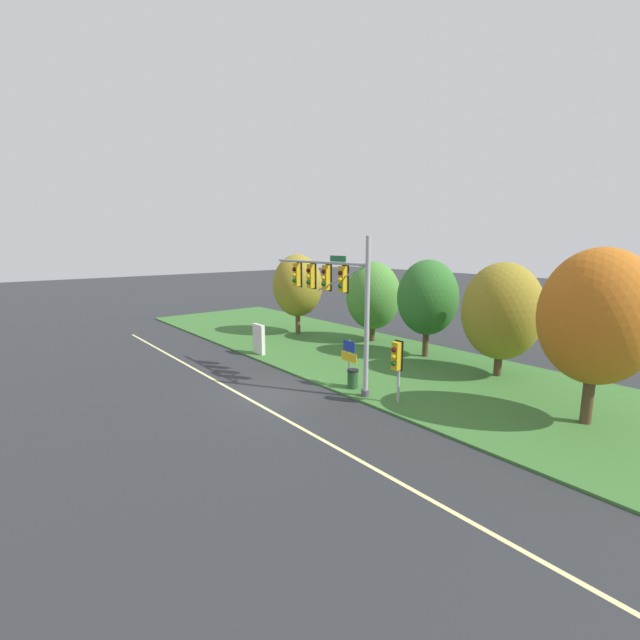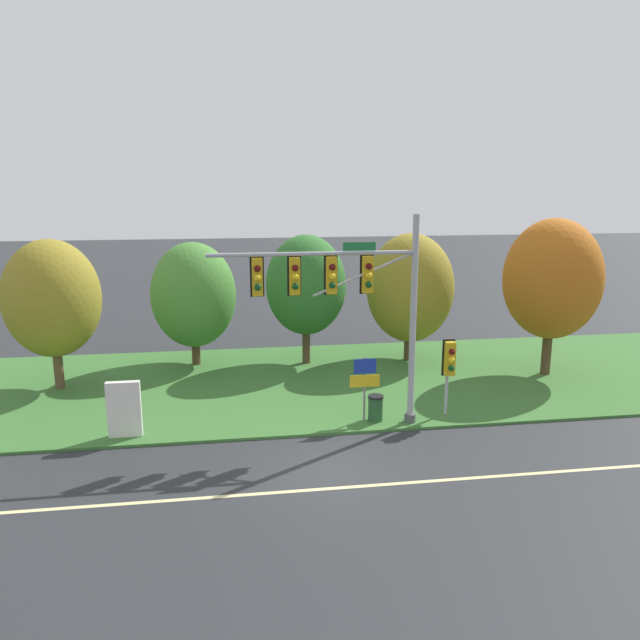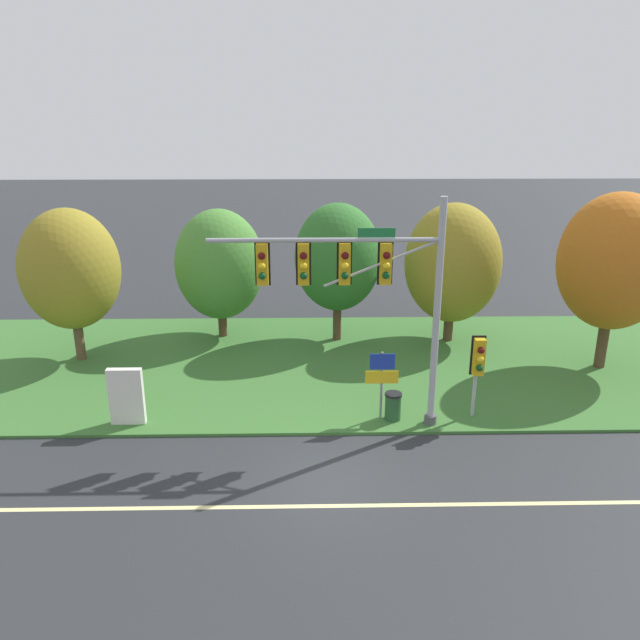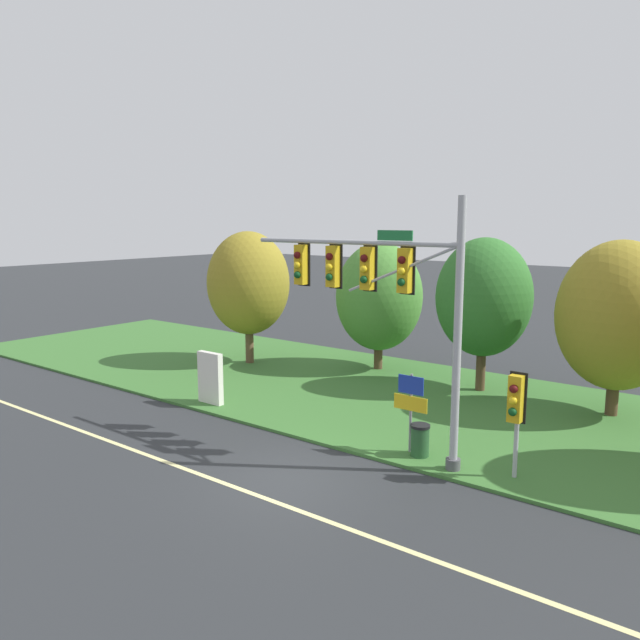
{
  "view_description": "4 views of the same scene",
  "coord_description": "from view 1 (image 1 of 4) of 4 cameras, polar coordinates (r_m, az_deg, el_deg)",
  "views": [
    {
      "loc": [
        16.69,
        -10.47,
        7.09
      ],
      "look_at": [
        -1.42,
        4.28,
        2.87
      ],
      "focal_mm": 24.0,
      "sensor_mm": 36.0,
      "label": 1
    },
    {
      "loc": [
        -2.92,
        -17.03,
        8.41
      ],
      "look_at": [
        0.25,
        3.59,
        3.79
      ],
      "focal_mm": 35.0,
      "sensor_mm": 36.0,
      "label": 2
    },
    {
      "loc": [
        -0.55,
        -14.96,
        9.73
      ],
      "look_at": [
        -0.17,
        3.68,
        3.45
      ],
      "focal_mm": 35.0,
      "sensor_mm": 36.0,
      "label": 3
    },
    {
      "loc": [
        10.32,
        -11.8,
        6.81
      ],
      "look_at": [
        -1.41,
        3.41,
        3.68
      ],
      "focal_mm": 35.0,
      "sensor_mm": 36.0,
      "label": 4
    }
  ],
  "objects": [
    {
      "name": "lane_stripe",
      "position": [
        20.36,
        -9.63,
        -10.26
      ],
      "size": [
        36.0,
        0.16,
        0.01
      ],
      "primitive_type": "cube",
      "color": "beige",
      "rests_on": "ground"
    },
    {
      "name": "tree_left_of_mast",
      "position": [
        30.71,
        7.09,
        3.22
      ],
      "size": [
        3.85,
        3.85,
        5.69
      ],
      "color": "#4C3823",
      "rests_on": "grass_verge"
    },
    {
      "name": "tree_nearest_road",
      "position": [
        32.99,
        -3.01,
        4.59
      ],
      "size": [
        3.81,
        3.81,
        6.14
      ],
      "color": "brown",
      "rests_on": "grass_verge"
    },
    {
      "name": "route_sign_post",
      "position": [
        21.1,
        3.9,
        -4.79
      ],
      "size": [
        1.07,
        0.08,
        2.32
      ],
      "color": "slate",
      "rests_on": "grass_verge"
    },
    {
      "name": "ground_plane",
      "position": [
        20.94,
        -6.74,
        -9.61
      ],
      "size": [
        160.0,
        160.0,
        0.0
      ],
      "primitive_type": "plane",
      "color": "#282B2D"
    },
    {
      "name": "traffic_signal_mast",
      "position": [
        20.78,
        1.77,
        4.01
      ],
      "size": [
        7.11,
        0.49,
        7.29
      ],
      "color": "#9EA0A5",
      "rests_on": "grass_verge"
    },
    {
      "name": "info_kiosk",
      "position": [
        27.53,
        -8.16,
        -2.54
      ],
      "size": [
        1.1,
        0.24,
        1.9
      ],
      "color": "silver",
      "rests_on": "grass_verge"
    },
    {
      "name": "tree_behind_signpost",
      "position": [
        26.95,
        14.15,
        2.9
      ],
      "size": [
        3.69,
        3.69,
        6.01
      ],
      "color": "#4C3823",
      "rests_on": "grass_verge"
    },
    {
      "name": "tree_mid_verge",
      "position": [
        24.22,
        23.09,
        1.06
      ],
      "size": [
        4.08,
        4.08,
        6.03
      ],
      "color": "#4C3823",
      "rests_on": "grass_verge"
    },
    {
      "name": "grass_verge",
      "position": [
        26.05,
        8.82,
        -5.55
      ],
      "size": [
        48.0,
        11.5,
        0.1
      ],
      "primitive_type": "cube",
      "color": "#386B2D",
      "rests_on": "ground"
    },
    {
      "name": "tree_tall_centre",
      "position": [
        19.21,
        33.02,
        0.34
      ],
      "size": [
        4.16,
        4.16,
        6.85
      ],
      "color": "#4C3823",
      "rests_on": "grass_verge"
    },
    {
      "name": "pedestrian_signal_near_kerb",
      "position": [
        18.88,
        10.19,
        -5.17
      ],
      "size": [
        0.46,
        0.55,
        2.84
      ],
      "color": "#9EA0A5",
      "rests_on": "grass_verge"
    },
    {
      "name": "trash_bin",
      "position": [
        21.06,
        4.39,
        -7.81
      ],
      "size": [
        0.56,
        0.56,
        0.93
      ],
      "color": "#234C28",
      "rests_on": "grass_verge"
    }
  ]
}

